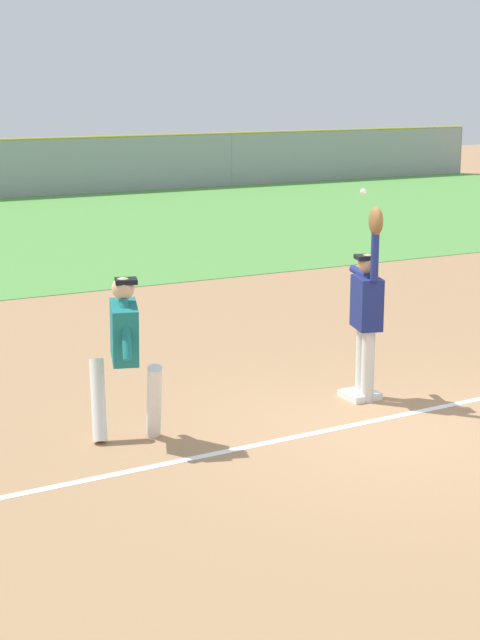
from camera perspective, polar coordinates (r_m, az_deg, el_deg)
ground_plane at (r=11.03m, az=8.22°, el=-6.11°), size 71.95×71.95×0.00m
outfield_grass at (r=25.04m, az=-13.31°, el=4.69°), size 40.20×14.70×0.01m
chalk_foul_line at (r=9.61m, az=-10.37°, el=-9.17°), size 11.99×0.57×0.01m
first_base at (r=12.04m, az=6.73°, el=-4.17°), size 0.39×0.39×0.08m
fielder at (r=11.72m, az=7.14°, el=0.80°), size 0.37×0.89×2.28m
runner at (r=10.39m, az=-6.47°, el=-1.52°), size 0.76×0.83×1.72m
baseball at (r=11.93m, az=6.91°, el=7.15°), size 0.07×0.07×0.07m
parked_car_white at (r=37.36m, az=-6.40°, el=8.79°), size 4.54×2.39×1.25m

